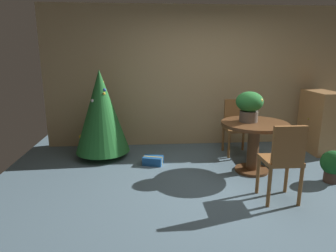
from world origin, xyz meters
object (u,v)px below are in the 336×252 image
at_px(flower_vase, 249,104).
at_px(potted_plant, 333,165).
at_px(wooden_chair_near, 283,158).
at_px(holiday_tree, 101,111).
at_px(round_dining_table, 254,137).
at_px(wooden_cabinet, 320,122).
at_px(gift_box_blue, 153,161).
at_px(wooden_chair_far, 236,124).

relative_size(flower_vase, potted_plant, 0.99).
distance_m(wooden_chair_near, holiday_tree, 2.95).
relative_size(round_dining_table, flower_vase, 2.19).
relative_size(flower_vase, holiday_tree, 0.30).
relative_size(round_dining_table, holiday_tree, 0.65).
height_order(round_dining_table, wooden_cabinet, wooden_cabinet).
bearing_deg(potted_plant, flower_vase, 153.36).
relative_size(flower_vase, gift_box_blue, 1.27).
bearing_deg(wooden_cabinet, round_dining_table, -150.75).
xyz_separation_m(round_dining_table, wooden_cabinet, (1.53, 0.86, 0.00)).
relative_size(flower_vase, wooden_cabinet, 0.41).
relative_size(wooden_chair_far, wooden_cabinet, 0.87).
xyz_separation_m(wooden_cabinet, potted_plant, (-0.56, -1.32, -0.29)).
relative_size(round_dining_table, wooden_chair_far, 1.03).
distance_m(wooden_cabinet, potted_plant, 1.46).
height_order(holiday_tree, potted_plant, holiday_tree).
xyz_separation_m(wooden_chair_far, gift_box_blue, (-1.49, -0.49, -0.46)).
relative_size(wooden_chair_far, gift_box_blue, 2.72).
xyz_separation_m(flower_vase, potted_plant, (1.05, -0.53, -0.76)).
bearing_deg(holiday_tree, wooden_chair_near, -37.34).
distance_m(wooden_chair_far, gift_box_blue, 1.63).
height_order(wooden_chair_near, gift_box_blue, wooden_chair_near).
xyz_separation_m(wooden_chair_far, potted_plant, (0.97, -1.34, -0.27)).
bearing_deg(round_dining_table, wooden_cabinet, 29.25).
bearing_deg(flower_vase, wooden_chair_far, 84.50).
distance_m(wooden_chair_far, wooden_cabinet, 1.53).
bearing_deg(wooden_chair_far, wooden_cabinet, -0.77).
relative_size(round_dining_table, wooden_cabinet, 0.89).
bearing_deg(round_dining_table, potted_plant, -25.36).
distance_m(holiday_tree, gift_box_blue, 1.20).
bearing_deg(wooden_chair_far, flower_vase, -95.50).
relative_size(wooden_chair_near, wooden_cabinet, 0.88).
bearing_deg(potted_plant, wooden_cabinet, 66.94).
bearing_deg(flower_vase, wooden_cabinet, 26.18).
bearing_deg(round_dining_table, wooden_chair_far, 90.00).
bearing_deg(wooden_chair_far, gift_box_blue, -161.90).
xyz_separation_m(holiday_tree, potted_plant, (3.31, -1.29, -0.54)).
bearing_deg(holiday_tree, gift_box_blue, -27.46).
xyz_separation_m(wooden_chair_near, gift_box_blue, (-1.49, 1.34, -0.49)).
distance_m(gift_box_blue, potted_plant, 2.61).
height_order(flower_vase, wooden_chair_far, flower_vase).
height_order(wooden_chair_near, wooden_cabinet, wooden_cabinet).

